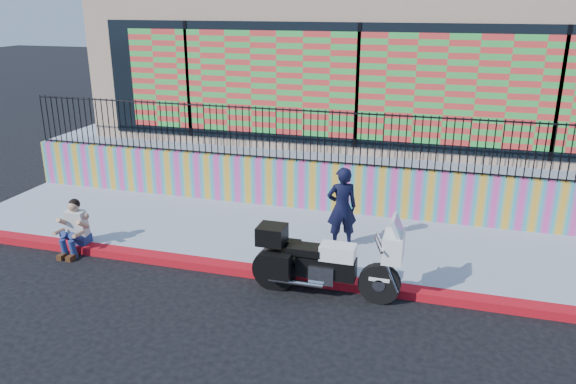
% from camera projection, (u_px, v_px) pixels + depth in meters
% --- Properties ---
extents(ground, '(90.00, 90.00, 0.00)m').
position_uv_depth(ground, '(312.00, 283.00, 9.85)').
color(ground, black).
rests_on(ground, ground).
extents(red_curb, '(16.00, 0.30, 0.15)m').
position_uv_depth(red_curb, '(312.00, 279.00, 9.82)').
color(red_curb, '#AA0C0D').
rests_on(red_curb, ground).
extents(sidewalk, '(16.00, 3.00, 0.15)m').
position_uv_depth(sidewalk, '(331.00, 242.00, 11.32)').
color(sidewalk, '#97A1B5').
rests_on(sidewalk, ground).
extents(mural_wall, '(16.00, 0.20, 1.10)m').
position_uv_depth(mural_wall, '(347.00, 189.00, 12.57)').
color(mural_wall, '#DF3A9B').
rests_on(mural_wall, sidewalk).
extents(metal_fence, '(15.80, 0.04, 1.20)m').
position_uv_depth(metal_fence, '(349.00, 139.00, 12.20)').
color(metal_fence, black).
rests_on(metal_fence, mural_wall).
extents(elevated_platform, '(16.00, 10.00, 1.25)m').
position_uv_depth(elevated_platform, '(378.00, 140.00, 17.23)').
color(elevated_platform, '#97A1B5').
rests_on(elevated_platform, ground).
extents(storefront_building, '(14.00, 8.06, 4.00)m').
position_uv_depth(storefront_building, '(381.00, 54.00, 16.18)').
color(storefront_building, tan).
rests_on(storefront_building, elevated_platform).
extents(police_motorcycle, '(2.46, 0.81, 1.53)m').
position_uv_depth(police_motorcycle, '(324.00, 260.00, 9.25)').
color(police_motorcycle, black).
rests_on(police_motorcycle, ground).
extents(police_officer, '(0.69, 0.58, 1.60)m').
position_uv_depth(police_officer, '(342.00, 208.00, 10.70)').
color(police_officer, black).
rests_on(police_officer, sidewalk).
extents(seated_man, '(0.54, 0.71, 1.06)m').
position_uv_depth(seated_man, '(73.00, 232.00, 10.84)').
color(seated_man, navy).
rests_on(seated_man, ground).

